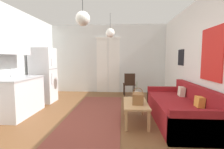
{
  "coord_description": "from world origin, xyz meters",
  "views": [
    {
      "loc": [
        0.58,
        -3.12,
        1.36
      ],
      "look_at": [
        0.31,
        1.25,
        0.93
      ],
      "focal_mm": 26.09,
      "sensor_mm": 36.0,
      "label": 1
    }
  ],
  "objects": [
    {
      "name": "couch",
      "position": [
        1.85,
        0.4,
        0.27
      ],
      "size": [
        0.95,
        2.17,
        0.79
      ],
      "color": "maroon",
      "rests_on": "ground_plane"
    },
    {
      "name": "bamboo_vase",
      "position": [
        0.91,
        0.52,
        0.53
      ],
      "size": [
        0.1,
        0.1,
        0.42
      ],
      "color": "beige",
      "rests_on": "coffee_table"
    },
    {
      "name": "wall_right",
      "position": [
        2.32,
        0.0,
        1.35
      ],
      "size": [
        0.12,
        7.06,
        2.71
      ],
      "color": "white",
      "rests_on": "ground_plane"
    },
    {
      "name": "area_rug",
      "position": [
        -0.07,
        0.71,
        0.01
      ],
      "size": [
        1.26,
        3.54,
        0.01
      ],
      "primitive_type": "cube",
      "color": "brown",
      "rests_on": "ground_plane"
    },
    {
      "name": "accent_chair",
      "position": [
        0.84,
        2.72,
        0.47
      ],
      "size": [
        0.45,
        0.43,
        0.84
      ],
      "rotation": [
        0.0,
        0.0,
        3.22
      ],
      "color": "black",
      "rests_on": "ground_plane"
    },
    {
      "name": "kitchen_counter",
      "position": [
        -1.92,
        0.57,
        0.76
      ],
      "size": [
        0.65,
        1.26,
        2.06
      ],
      "color": "silver",
      "rests_on": "ground_plane"
    },
    {
      "name": "handbag",
      "position": [
        0.91,
        0.21,
        0.54
      ],
      "size": [
        0.25,
        0.33,
        0.33
      ],
      "color": "brown",
      "rests_on": "coffee_table"
    },
    {
      "name": "pendant_lamp_far",
      "position": [
        0.22,
        1.8,
        2.13
      ],
      "size": [
        0.27,
        0.27,
        0.72
      ],
      "color": "black"
    },
    {
      "name": "refrigerator",
      "position": [
        -1.86,
        1.77,
        0.84
      ],
      "size": [
        0.67,
        0.61,
        1.69
      ],
      "color": "white",
      "rests_on": "ground_plane"
    },
    {
      "name": "pendant_lamp_near",
      "position": [
        -0.02,
        -0.6,
        1.97
      ],
      "size": [
        0.22,
        0.22,
        0.85
      ],
      "color": "black"
    },
    {
      "name": "ground_plane",
      "position": [
        0.0,
        0.0,
        -0.05
      ],
      "size": [
        5.15,
        7.46,
        0.1
      ],
      "primitive_type": "cube",
      "color": "brown"
    },
    {
      "name": "wall_back",
      "position": [
        0.0,
        3.48,
        1.35
      ],
      "size": [
        4.75,
        0.13,
        2.71
      ],
      "color": "silver",
      "rests_on": "ground_plane"
    },
    {
      "name": "coffee_table",
      "position": [
        0.87,
        0.3,
        0.37
      ],
      "size": [
        0.5,
        1.01,
        0.43
      ],
      "color": "tan",
      "rests_on": "ground_plane"
    }
  ]
}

